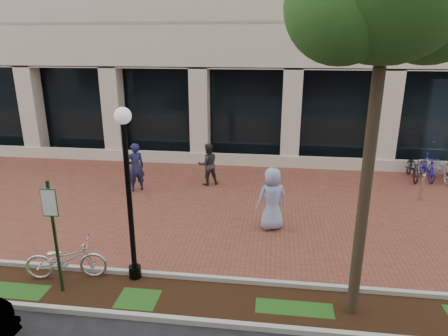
# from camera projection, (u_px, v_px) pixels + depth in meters

# --- Properties ---
(ground) EXTENTS (120.00, 120.00, 0.00)m
(ground) POSITION_uv_depth(u_px,v_px,m) (232.00, 205.00, 13.50)
(ground) COLOR black
(ground) RESTS_ON ground
(brick_plaza) EXTENTS (40.00, 9.00, 0.01)m
(brick_plaza) POSITION_uv_depth(u_px,v_px,m) (232.00, 205.00, 13.50)
(brick_plaza) COLOR brown
(brick_plaza) RESTS_ON ground
(planting_strip) EXTENTS (40.00, 1.50, 0.01)m
(planting_strip) POSITION_uv_depth(u_px,v_px,m) (205.00, 300.00, 8.55)
(planting_strip) COLOR black
(planting_strip) RESTS_ON ground
(curb_plaza_side) EXTENTS (40.00, 0.12, 0.12)m
(curb_plaza_side) POSITION_uv_depth(u_px,v_px,m) (211.00, 278.00, 9.24)
(curb_plaza_side) COLOR #AFB0A6
(curb_plaza_side) RESTS_ON ground
(curb_street_side) EXTENTS (40.00, 0.12, 0.12)m
(curb_street_side) POSITION_uv_depth(u_px,v_px,m) (198.00, 322.00, 7.82)
(curb_street_side) COLOR #AFB0A6
(curb_street_side) RESTS_ON ground
(parking_sign) EXTENTS (0.34, 0.07, 2.61)m
(parking_sign) POSITION_uv_depth(u_px,v_px,m) (53.00, 224.00, 8.37)
(parking_sign) COLOR #153B1A
(parking_sign) RESTS_ON ground
(lamppost) EXTENTS (0.36, 0.36, 4.02)m
(lamppost) POSITION_uv_depth(u_px,v_px,m) (128.00, 187.00, 8.68)
(lamppost) COLOR black
(lamppost) RESTS_ON ground
(locked_bicycle) EXTENTS (1.95, 1.01, 0.98)m
(locked_bicycle) POSITION_uv_depth(u_px,v_px,m) (66.00, 259.00, 9.23)
(locked_bicycle) COLOR silver
(locked_bicycle) RESTS_ON ground
(pedestrian_left) EXTENTS (0.79, 0.74, 1.81)m
(pedestrian_left) POSITION_uv_depth(u_px,v_px,m) (135.00, 167.00, 14.52)
(pedestrian_left) COLOR #1C1F46
(pedestrian_left) RESTS_ON ground
(pedestrian_mid) EXTENTS (0.98, 0.90, 1.63)m
(pedestrian_mid) POSITION_uv_depth(u_px,v_px,m) (208.00, 164.00, 15.17)
(pedestrian_mid) COLOR #2A2A2F
(pedestrian_mid) RESTS_ON ground
(pedestrian_right) EXTENTS (1.07, 0.91, 1.87)m
(pedestrian_right) POSITION_uv_depth(u_px,v_px,m) (272.00, 199.00, 11.56)
(pedestrian_right) COLOR #93AADB
(pedestrian_right) RESTS_ON ground
(bollard) EXTENTS (0.12, 0.12, 0.98)m
(bollard) POSITION_uv_depth(u_px,v_px,m) (422.00, 187.00, 13.72)
(bollard) COLOR #B1B1B6
(bollard) RESTS_ON ground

